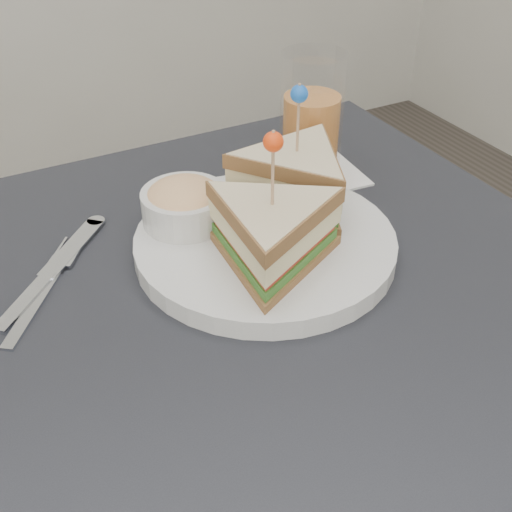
% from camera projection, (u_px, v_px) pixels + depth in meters
% --- Properties ---
extents(table, '(0.80, 0.80, 0.75)m').
position_uv_depth(table, '(252.00, 354.00, 0.72)').
color(table, black).
rests_on(table, ground).
extents(plate_meal, '(0.34, 0.32, 0.18)m').
position_uv_depth(plate_meal, '(270.00, 213.00, 0.72)').
color(plate_meal, silver).
rests_on(plate_meal, table).
extents(cutlery_fork, '(0.13, 0.16, 0.01)m').
position_uv_depth(cutlery_fork, '(49.00, 283.00, 0.70)').
color(cutlery_fork, silver).
rests_on(cutlery_fork, table).
extents(cutlery_knife, '(0.16, 0.17, 0.01)m').
position_uv_depth(cutlery_knife, '(50.00, 273.00, 0.71)').
color(cutlery_knife, silver).
rests_on(cutlery_knife, table).
extents(drink_set, '(0.14, 0.14, 0.17)m').
position_uv_depth(drink_set, '(311.00, 123.00, 0.86)').
color(drink_set, white).
rests_on(drink_set, table).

